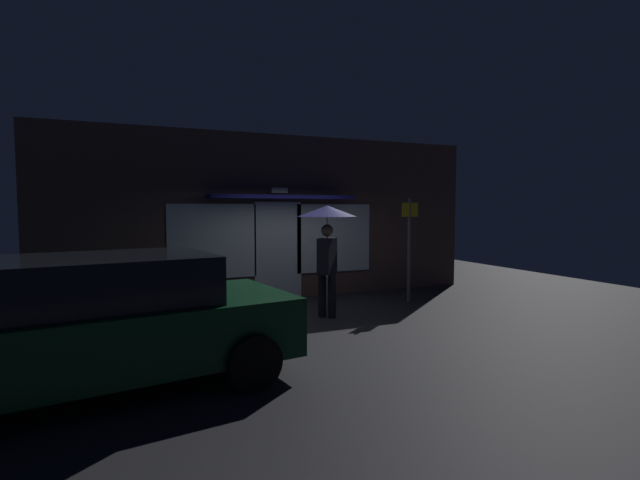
# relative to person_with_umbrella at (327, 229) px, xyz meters

# --- Properties ---
(ground_plane) EXTENTS (18.00, 18.00, 0.00)m
(ground_plane) POSITION_rel_person_with_umbrella_xyz_m (-0.29, -0.11, -1.66)
(ground_plane) COLOR #26262B
(building_facade) EXTENTS (9.95, 1.00, 3.70)m
(building_facade) POSITION_rel_person_with_umbrella_xyz_m (-0.29, 2.22, 0.18)
(building_facade) COLOR brown
(building_facade) RESTS_ON ground
(person_with_umbrella) EXTENTS (1.11, 1.11, 2.11)m
(person_with_umbrella) POSITION_rel_person_with_umbrella_xyz_m (0.00, 0.00, 0.00)
(person_with_umbrella) COLOR black
(person_with_umbrella) RESTS_ON ground
(parked_car) EXTENTS (4.61, 2.56, 1.52)m
(parked_car) POSITION_rel_person_with_umbrella_xyz_m (-3.80, -2.18, -0.89)
(parked_car) COLOR #0C3F1E
(parked_car) RESTS_ON ground
(street_sign_post) EXTENTS (0.40, 0.07, 2.27)m
(street_sign_post) POSITION_rel_person_with_umbrella_xyz_m (2.22, 0.59, -0.37)
(street_sign_post) COLOR #595B60
(street_sign_post) RESTS_ON ground
(sidewalk_bollard) EXTENTS (0.28, 0.28, 0.59)m
(sidewalk_bollard) POSITION_rel_person_with_umbrella_xyz_m (0.53, 1.23, -1.37)
(sidewalk_bollard) COLOR slate
(sidewalk_bollard) RESTS_ON ground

